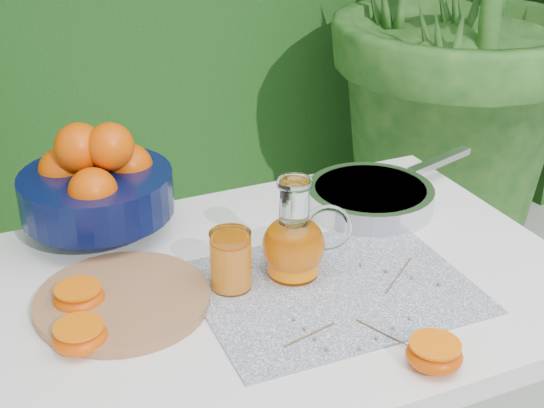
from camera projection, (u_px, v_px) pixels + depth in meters
name	position (u px, v px, depth m)	size (l,w,h in m)	color
white_table	(277.00, 318.00, 1.30)	(1.00, 0.70, 0.75)	white
placemat	(333.00, 288.00, 1.24)	(0.44, 0.34, 0.00)	#0D204D
cutting_board	(123.00, 300.00, 1.19)	(0.28, 0.28, 0.02)	olive
fruit_bowl	(96.00, 183.00, 1.37)	(0.34, 0.34, 0.22)	black
juice_pitcher	(295.00, 242.00, 1.25)	(0.16, 0.14, 0.17)	white
juice_tumbler	(231.00, 261.00, 1.22)	(0.08, 0.08, 0.10)	white
saute_pan	(371.00, 196.00, 1.49)	(0.46, 0.31, 0.05)	silver
orange_halves	(192.00, 328.00, 1.11)	(0.55, 0.45, 0.04)	#E24802
thyme_sprigs	(368.00, 311.00, 1.17)	(0.31, 0.24, 0.01)	brown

